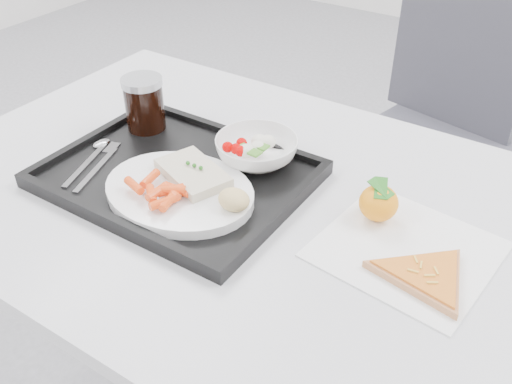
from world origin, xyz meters
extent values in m
cube|color=#B5B5B7|center=(0.00, 0.30, 0.73)|extent=(1.20, 0.80, 0.03)
cylinder|color=#47474C|center=(-0.54, 0.64, 0.36)|extent=(0.04, 0.04, 0.72)
cube|color=#3D3D46|center=(0.09, 1.10, 0.45)|extent=(0.50, 0.50, 0.04)
cube|color=#3D3D46|center=(0.09, 1.29, 0.70)|extent=(0.42, 0.12, 0.46)
cylinder|color=#47474C|center=(-0.09, 0.92, 0.21)|extent=(0.03, 0.03, 0.43)
cylinder|color=#47474C|center=(0.27, 0.92, 0.21)|extent=(0.03, 0.03, 0.43)
cylinder|color=#47474C|center=(-0.09, 1.28, 0.21)|extent=(0.03, 0.03, 0.43)
cylinder|color=#47474C|center=(0.27, 1.28, 0.21)|extent=(0.03, 0.03, 0.43)
cube|color=black|center=(-0.12, 0.26, 0.76)|extent=(0.45, 0.35, 0.01)
cube|color=black|center=(-0.12, 0.43, 0.77)|extent=(0.45, 0.02, 0.01)
cube|color=black|center=(-0.12, 0.10, 0.77)|extent=(0.45, 0.02, 0.01)
cube|color=black|center=(0.10, 0.26, 0.77)|extent=(0.02, 0.32, 0.01)
cube|color=black|center=(-0.34, 0.26, 0.77)|extent=(0.02, 0.32, 0.01)
cylinder|color=white|center=(-0.07, 0.21, 0.77)|extent=(0.27, 0.27, 0.02)
cube|color=beige|center=(-0.07, 0.25, 0.79)|extent=(0.15, 0.12, 0.02)
sphere|color=#236B1C|center=(-0.08, 0.25, 0.81)|extent=(0.01, 0.01, 0.01)
sphere|color=#236B1C|center=(-0.07, 0.25, 0.81)|extent=(0.01, 0.01, 0.01)
sphere|color=#236B1C|center=(-0.06, 0.25, 0.81)|extent=(0.01, 0.01, 0.01)
ellipsoid|color=#E3B68F|center=(0.04, 0.22, 0.80)|extent=(0.07, 0.06, 0.03)
imported|color=white|center=(-0.02, 0.38, 0.79)|extent=(0.15, 0.15, 0.05)
cylinder|color=black|center=(-0.28, 0.36, 0.81)|extent=(0.08, 0.08, 0.10)
cylinder|color=#A5A8AD|center=(-0.28, 0.36, 0.87)|extent=(0.08, 0.08, 0.01)
cube|color=silver|center=(-0.28, 0.19, 0.77)|extent=(0.06, 0.15, 0.00)
ellipsoid|color=silver|center=(-0.31, 0.26, 0.77)|extent=(0.04, 0.05, 0.01)
cube|color=silver|center=(-0.25, 0.19, 0.77)|extent=(0.06, 0.15, 0.00)
cube|color=silver|center=(-0.28, 0.26, 0.77)|extent=(0.03, 0.04, 0.00)
cube|color=white|center=(0.30, 0.31, 0.75)|extent=(0.27, 0.27, 0.00)
ellipsoid|color=orange|center=(0.23, 0.35, 0.79)|extent=(0.07, 0.07, 0.06)
cube|color=#236B1C|center=(0.23, 0.35, 0.81)|extent=(0.03, 0.05, 0.02)
cube|color=#236B1C|center=(0.23, 0.35, 0.81)|extent=(0.05, 0.03, 0.02)
cylinder|color=#E0A475|center=(0.35, 0.26, 0.76)|extent=(0.23, 0.23, 0.01)
cylinder|color=red|center=(0.35, 0.26, 0.77)|extent=(0.20, 0.20, 0.00)
cube|color=#EABC47|center=(0.32, 0.27, 0.77)|extent=(0.01, 0.01, 0.00)
cube|color=#EABC47|center=(0.35, 0.25, 0.77)|extent=(0.01, 0.01, 0.00)
cube|color=#EABC47|center=(0.36, 0.24, 0.77)|extent=(0.01, 0.01, 0.00)
cube|color=#EABC47|center=(0.33, 0.27, 0.77)|extent=(0.01, 0.02, 0.00)
cube|color=#EABC47|center=(0.33, 0.25, 0.77)|extent=(0.02, 0.01, 0.00)
cube|color=#EABC47|center=(0.36, 0.27, 0.77)|extent=(0.01, 0.01, 0.00)
cylinder|color=#F54B16|center=(-0.05, 0.15, 0.80)|extent=(0.03, 0.05, 0.01)
cylinder|color=#F54B16|center=(-0.06, 0.18, 0.80)|extent=(0.05, 0.03, 0.01)
cylinder|color=#F54B16|center=(-0.06, 0.20, 0.79)|extent=(0.04, 0.02, 0.01)
cylinder|color=#F54B16|center=(-0.12, 0.16, 0.80)|extent=(0.05, 0.03, 0.01)
cylinder|color=#F54B16|center=(-0.07, 0.19, 0.79)|extent=(0.04, 0.04, 0.01)
cylinder|color=#F54B16|center=(-0.08, 0.17, 0.80)|extent=(0.02, 0.04, 0.01)
cylinder|color=#F54B16|center=(-0.12, 0.19, 0.80)|extent=(0.02, 0.05, 0.01)
cylinder|color=#F54B16|center=(-0.09, 0.16, 0.79)|extent=(0.04, 0.04, 0.01)
cylinder|color=#F54B16|center=(-0.06, 0.18, 0.80)|extent=(0.04, 0.04, 0.01)
cylinder|color=#F54B16|center=(-0.05, 0.16, 0.79)|extent=(0.02, 0.05, 0.01)
sphere|color=#C00000|center=(-0.05, 0.34, 0.80)|extent=(0.02, 0.02, 0.02)
sphere|color=#C00000|center=(-0.03, 0.34, 0.80)|extent=(0.02, 0.02, 0.02)
sphere|color=#C00000|center=(-0.06, 0.34, 0.80)|extent=(0.02, 0.02, 0.02)
sphere|color=#C00000|center=(-0.05, 0.37, 0.80)|extent=(0.02, 0.02, 0.02)
ellipsoid|color=silver|center=(-0.03, 0.35, 0.80)|extent=(0.03, 0.03, 0.02)
ellipsoid|color=silver|center=(-0.03, 0.39, 0.80)|extent=(0.03, 0.03, 0.02)
ellipsoid|color=silver|center=(-0.01, 0.40, 0.80)|extent=(0.03, 0.03, 0.02)
ellipsoid|color=silver|center=(-0.02, 0.37, 0.80)|extent=(0.03, 0.03, 0.02)
cube|color=#448124|center=(-0.01, 0.35, 0.80)|extent=(0.02, 0.02, 0.00)
cube|color=#448124|center=(-0.01, 0.37, 0.80)|extent=(0.02, 0.02, 0.00)
cube|color=#448124|center=(-0.03, 0.35, 0.80)|extent=(0.03, 0.03, 0.00)
camera|label=1|loc=(0.47, -0.37, 1.34)|focal=40.00mm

